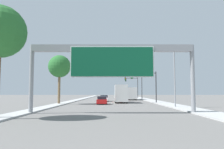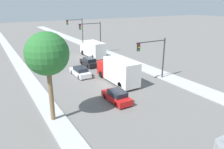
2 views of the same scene
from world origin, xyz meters
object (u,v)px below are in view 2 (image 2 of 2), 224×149
at_px(car_far_right, 80,72).
at_px(truck_box_secondary, 93,49).
at_px(car_mid_left, 89,62).
at_px(palm_tree_background, 47,54).
at_px(truck_box_primary, 118,71).
at_px(traffic_light_far_intersection, 78,28).
at_px(car_far_center, 117,96).
at_px(traffic_light_near_intersection, 155,52).
at_px(traffic_light_mid_block, 94,32).

relative_size(car_far_right, truck_box_secondary, 0.59).
height_order(car_far_right, car_mid_left, car_mid_left).
height_order(car_far_right, palm_tree_background, palm_tree_background).
bearing_deg(truck_box_primary, car_far_right, 122.46).
bearing_deg(traffic_light_far_intersection, car_mid_left, -106.53).
distance_m(car_far_center, car_mid_left, 15.52).
distance_m(car_far_center, truck_box_primary, 6.43).
height_order(truck_box_secondary, traffic_light_near_intersection, traffic_light_near_intersection).
relative_size(car_far_right, traffic_light_mid_block, 0.68).
distance_m(truck_box_secondary, traffic_light_mid_block, 4.43).
xyz_separation_m(car_far_right, car_mid_left, (3.50, 4.33, 0.04)).
xyz_separation_m(truck_box_secondary, palm_tree_background, (-14.51, -21.15, 4.90)).
relative_size(car_far_center, traffic_light_mid_block, 0.61).
height_order(truck_box_secondary, palm_tree_background, palm_tree_background).
bearing_deg(car_mid_left, traffic_light_mid_block, 58.46).
xyz_separation_m(truck_box_primary, traffic_light_far_intersection, (5.46, 28.25, 2.88)).
height_order(car_mid_left, palm_tree_background, palm_tree_background).
xyz_separation_m(truck_box_primary, palm_tree_background, (-11.01, -5.72, 4.81)).
height_order(truck_box_secondary, traffic_light_far_intersection, traffic_light_far_intersection).
height_order(car_mid_left, traffic_light_far_intersection, traffic_light_far_intersection).
distance_m(car_mid_left, truck_box_secondary, 6.67).
xyz_separation_m(car_far_right, truck_box_primary, (3.50, -5.50, 1.10)).
relative_size(car_far_center, truck_box_primary, 0.52).
bearing_deg(car_far_right, truck_box_secondary, 54.83).
distance_m(traffic_light_near_intersection, traffic_light_mid_block, 20.01).
bearing_deg(traffic_light_mid_block, palm_tree_background, -124.01).
xyz_separation_m(car_mid_left, truck_box_secondary, (3.50, 5.60, 0.97)).
bearing_deg(truck_box_primary, traffic_light_near_intersection, -19.06).
height_order(traffic_light_near_intersection, traffic_light_far_intersection, traffic_light_far_intersection).
relative_size(car_far_right, truck_box_primary, 0.57).
height_order(car_far_center, car_mid_left, car_mid_left).
xyz_separation_m(car_far_center, traffic_light_far_intersection, (8.96, 33.53, 3.99)).
bearing_deg(truck_box_secondary, traffic_light_far_intersection, 81.29).
xyz_separation_m(car_far_center, car_mid_left, (3.50, 15.12, 0.05)).
relative_size(truck_box_secondary, traffic_light_near_intersection, 1.30).
height_order(car_far_right, car_far_center, car_far_right).
distance_m(traffic_light_near_intersection, traffic_light_far_intersection, 30.01).
xyz_separation_m(truck_box_primary, traffic_light_near_intersection, (5.07, -1.75, 2.40)).
relative_size(traffic_light_far_intersection, palm_tree_background, 0.81).
height_order(car_mid_left, truck_box_secondary, truck_box_secondary).
relative_size(car_far_right, palm_tree_background, 0.54).
bearing_deg(car_far_center, traffic_light_far_intersection, 75.03).
bearing_deg(traffic_light_near_intersection, truck_box_secondary, 95.21).
relative_size(car_mid_left, traffic_light_far_intersection, 0.63).
distance_m(car_far_right, palm_tree_background, 14.74).
bearing_deg(car_mid_left, truck_box_secondary, 57.99).
bearing_deg(traffic_light_far_intersection, car_far_center, -104.97).
height_order(car_far_center, traffic_light_mid_block, traffic_light_mid_block).
bearing_deg(traffic_light_near_intersection, car_mid_left, 113.62).
relative_size(car_far_center, traffic_light_far_intersection, 0.61).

